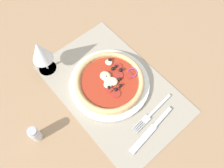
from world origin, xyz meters
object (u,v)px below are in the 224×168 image
Objects in this scene: knife at (151,130)px; wine_glass at (40,52)px; pepper_shaker at (35,134)px; plate at (110,83)px; fork at (151,114)px; pizza at (110,80)px.

knife is 1.35× the size of wine_glass.
pepper_shaker reaches higher than knife.
plate is 17.66cm from fork.
pepper_shaker is (-19.25, 16.54, -6.88)cm from wine_glass.
wine_glass is (20.04, 13.22, 7.45)cm from pizza.
knife is 2.99× the size of pepper_shaker.
fork is 2.70× the size of pepper_shaker.
pizza is 29.77cm from pepper_shaker.
wine_glass is (41.28, 12.00, 9.47)cm from knife.
wine_glass is at bearing -70.97° from fork.
pizza is at bearing -91.51° from pepper_shaker.
knife is 36.14cm from pepper_shaker.
pizza is (0.01, -0.05, 1.68)cm from plate.
pepper_shaker is (0.79, 29.75, 0.57)cm from pizza.
wine_glass is 26.29cm from pepper_shaker.
knife is (-21.24, 1.22, -2.02)cm from pizza.
plate is 1.16× the size of pizza.
fork is (-17.47, -2.50, -0.37)cm from plate.
knife is 44.02cm from wine_glass.
fork is 0.90× the size of knife.
plate reaches higher than knife.
pizza is 17.78cm from fork.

